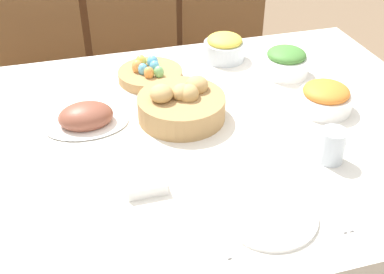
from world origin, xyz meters
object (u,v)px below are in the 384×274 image
Objects in this scene: dinner_plate at (269,215)px; drinking_cup at (332,146)px; carrot_bowl at (325,97)px; green_salad_bowl at (286,62)px; egg_basket at (150,73)px; fork at (213,227)px; chair_far_right at (228,61)px; pineapple_bowl at (224,47)px; ham_platter at (86,118)px; butter_dish at (146,186)px; chair_far_left at (42,85)px; bread_basket at (182,105)px; spoon at (333,202)px; knife at (322,205)px; chair_far_center at (141,72)px; sideboard at (151,0)px.

dinner_plate is 2.39× the size of drinking_cup.
green_salad_bowl reaches higher than carrot_bowl.
egg_basket reaches higher than fork.
drinking_cup reaches higher than fork.
pineapple_bowl is at bearing -106.03° from chair_far_right.
chair_far_right is 3.59× the size of ham_platter.
butter_dish is (-0.61, -0.49, -0.03)m from green_salad_bowl.
butter_dish is at bearing -70.57° from chair_far_left.
chair_far_left is 3.38× the size of bread_basket.
green_salad_bowl is at bearing -86.42° from chair_far_right.
butter_dish reaches higher than spoon.
bread_basket is at bearing 111.54° from knife.
dinner_plate is at bearing -79.47° from bread_basket.
chair_far_right reaches higher than knife.
chair_far_center is 0.65m from egg_basket.
chair_far_right is 0.45m from chair_far_center.
drinking_cup is (0.79, -1.17, 0.32)m from chair_far_left.
pineapple_bowl is 0.84m from knife.
fork is (-0.05, -0.48, -0.04)m from bread_basket.
drinking_cup is (0.39, 0.16, 0.05)m from fork.
bread_basket reaches higher than egg_basket.
sideboard is 4.39× the size of ham_platter.
chair_far_center is at bearing 122.06° from green_salad_bowl.
pineapple_bowl is at bearing 96.38° from drinking_cup.
sideboard is (0.25, 0.99, 0.00)m from chair_far_center.
carrot_bowl is (0.18, -1.91, 0.31)m from sideboard.
ham_platter is 0.64m from dinner_plate.
sideboard is 1.88m from bread_basket.
butter_dish is (0.11, -0.35, -0.01)m from ham_platter.
spoon is at bearing -90.17° from sideboard.
egg_basket is at bearing 43.73° from ham_platter.
chair_far_left is 0.82× the size of sideboard.
fork is at bearing 175.93° from knife.
chair_far_center is at bearing -174.12° from chair_far_right.
drinking_cup is at bearing -114.62° from carrot_bowl.
dinner_plate is at bearing -117.45° from green_salad_bowl.
butter_dish is at bearing 153.01° from knife.
green_salad_bowl reaches higher than dinner_plate.
carrot_bowl is 0.55m from dinner_plate.
sideboard is 1.62m from egg_basket.
carrot_bowl is (0.19, -0.43, -0.01)m from pineapple_bowl.
bread_basket is 2.79× the size of drinking_cup.
carrot_bowl is at bearing -34.87° from egg_basket.
chair_far_center reaches higher than green_salad_bowl.
knife is 2.03× the size of drinking_cup.
egg_basket is at bearing 145.13° from carrot_bowl.
butter_dish is at bearing -101.65° from sideboard.
bread_basket is 0.55m from spoon.
chair_far_right is 4.03× the size of egg_basket.
green_salad_bowl is (0.17, -1.66, 0.32)m from sideboard.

